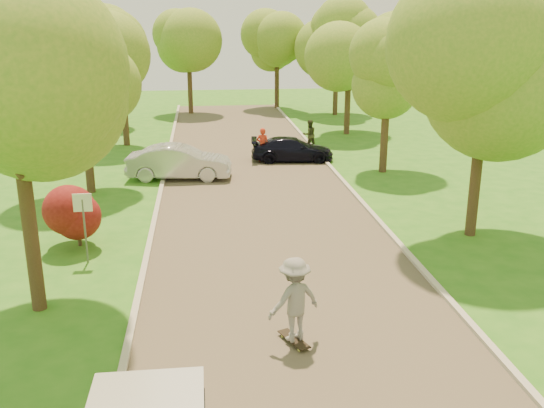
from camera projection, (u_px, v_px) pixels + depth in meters
name	position (u px, v px, depth m)	size (l,w,h in m)	color
ground	(297.00, 313.00, 15.27)	(100.00, 100.00, 0.00)	#2B711A
road	(264.00, 215.00, 22.86)	(8.00, 60.00, 0.01)	#4C4438
curb_left	(155.00, 217.00, 22.39)	(0.18, 60.00, 0.12)	#B2AD9E
curb_right	(368.00, 210.00, 23.30)	(0.18, 60.00, 0.12)	#B2AD9E
street_sign	(83.00, 213.00, 17.96)	(0.55, 0.06, 2.17)	#59595E
red_shrub	(77.00, 213.00, 19.46)	(1.70, 1.70, 1.95)	#382619
tree_l_mida	(24.00, 106.00, 13.99)	(4.71, 4.60, 7.39)	#382619
tree_l_midb	(86.00, 83.00, 24.55)	(4.30, 4.20, 6.62)	#382619
tree_l_far	(124.00, 49.00, 33.83)	(4.92, 4.80, 7.79)	#382619
tree_r_mida	(493.00, 70.00, 19.17)	(5.13, 5.00, 7.95)	#382619
tree_r_midb	(392.00, 69.00, 27.86)	(4.51, 4.40, 7.01)	#382619
tree_r_far	(353.00, 40.00, 37.14)	(5.33, 5.20, 8.34)	#382619
tree_bg_a	(102.00, 46.00, 41.20)	(5.12, 5.00, 7.72)	#382619
tree_bg_b	(340.00, 40.00, 44.93)	(5.12, 5.00, 7.95)	#382619
tree_bg_c	(191.00, 47.00, 45.75)	(4.92, 4.80, 7.33)	#382619
tree_bg_d	(280.00, 42.00, 48.35)	(5.12, 5.00, 7.72)	#382619
silver_sedan	(179.00, 162.00, 27.78)	(1.65, 4.74, 1.56)	#B4B4B9
dark_sedan	(292.00, 149.00, 31.32)	(1.72, 4.23, 1.23)	black
longboard	(294.00, 339.00, 13.78)	(0.66, 1.04, 0.12)	black
skateboarder	(294.00, 299.00, 13.49)	(1.27, 0.73, 1.97)	gray
person_striped	(263.00, 145.00, 31.01)	(0.65, 0.42, 1.77)	red
person_olive	(309.00, 135.00, 34.10)	(0.81, 0.63, 1.66)	#2C311D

